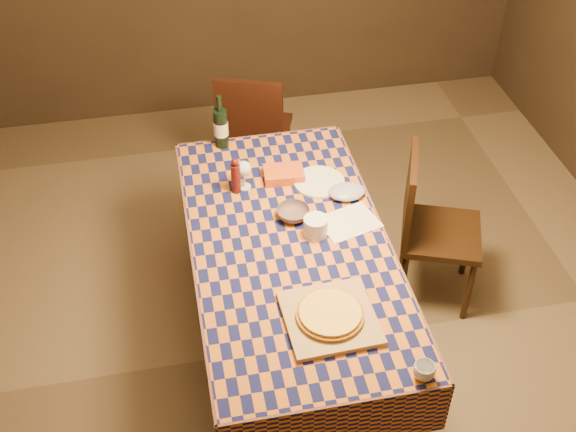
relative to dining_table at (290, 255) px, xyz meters
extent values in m
plane|color=brown|center=(0.00, 0.00, -0.69)|extent=(5.00, 5.00, 0.00)
cylinder|color=brown|center=(0.38, -0.83, -0.32)|extent=(0.06, 0.06, 0.75)
cylinder|color=brown|center=(-0.38, 0.83, -0.32)|extent=(0.06, 0.06, 0.75)
cylinder|color=brown|center=(0.38, 0.83, -0.32)|extent=(0.06, 0.06, 0.75)
cube|color=brown|center=(0.00, 0.00, 0.05)|extent=(0.90, 1.80, 0.03)
cube|color=brown|center=(0.00, 0.00, 0.07)|extent=(0.92, 1.82, 0.02)
cube|color=brown|center=(0.00, -0.92, -0.07)|extent=(0.94, 0.01, 0.30)
cube|color=brown|center=(0.00, 0.92, -0.07)|extent=(0.94, 0.01, 0.30)
cube|color=brown|center=(-0.47, 0.00, -0.07)|extent=(0.01, 1.84, 0.30)
cube|color=brown|center=(0.47, 0.00, -0.07)|extent=(0.01, 1.84, 0.30)
cube|color=#A57F4D|center=(0.07, -0.50, 0.09)|extent=(0.40, 0.40, 0.02)
cylinder|color=#9F5E1A|center=(0.07, -0.50, 0.11)|extent=(0.34, 0.34, 0.02)
cylinder|color=gold|center=(0.07, -0.50, 0.12)|extent=(0.30, 0.30, 0.01)
cylinder|color=#461010|center=(-0.19, 0.44, 0.16)|extent=(0.05, 0.05, 0.17)
sphere|color=#461010|center=(-0.19, 0.44, 0.26)|extent=(0.04, 0.04, 0.04)
imported|color=#5B454C|center=(0.05, 0.18, 0.10)|extent=(0.19, 0.19, 0.05)
cylinder|color=silver|center=(-0.15, 0.47, 0.08)|extent=(0.07, 0.07, 0.01)
cylinder|color=silver|center=(-0.15, 0.47, 0.12)|extent=(0.01, 0.01, 0.08)
sphere|color=silver|center=(-0.15, 0.47, 0.20)|extent=(0.08, 0.08, 0.08)
ellipsoid|color=#3C0716|center=(-0.15, 0.47, 0.19)|extent=(0.05, 0.05, 0.03)
cylinder|color=black|center=(-0.21, 0.86, 0.19)|extent=(0.10, 0.10, 0.23)
cylinder|color=black|center=(-0.21, 0.86, 0.35)|extent=(0.04, 0.04, 0.09)
cylinder|color=beige|center=(-0.21, 0.86, 0.19)|extent=(0.10, 0.10, 0.08)
cylinder|color=white|center=(0.13, 0.04, 0.12)|extent=(0.14, 0.14, 0.10)
cube|color=#C34B19|center=(0.07, 0.50, 0.10)|extent=(0.22, 0.16, 0.05)
cylinder|color=white|center=(0.24, 0.42, 0.08)|extent=(0.28, 0.28, 0.02)
imported|color=silver|center=(0.36, -0.85, 0.11)|extent=(0.11, 0.11, 0.07)
cube|color=white|center=(0.31, 0.09, 0.08)|extent=(0.32, 0.28, 0.00)
ellipsoid|color=#959CBF|center=(0.35, 0.29, 0.10)|extent=(0.23, 0.19, 0.06)
cube|color=black|center=(0.06, 1.43, -0.24)|extent=(0.54, 0.54, 0.04)
cube|color=black|center=(0.00, 1.24, 0.01)|extent=(0.41, 0.17, 0.46)
cylinder|color=black|center=(0.29, 1.54, -0.48)|extent=(0.04, 0.04, 0.43)
cylinder|color=black|center=(-0.05, 1.66, -0.48)|extent=(0.04, 0.04, 0.43)
cylinder|color=black|center=(0.17, 1.20, -0.48)|extent=(0.04, 0.04, 0.43)
cylinder|color=black|center=(-0.17, 1.32, -0.48)|extent=(0.04, 0.04, 0.43)
cube|color=black|center=(0.90, 0.25, -0.24)|extent=(0.54, 0.54, 0.04)
cube|color=black|center=(0.71, 0.32, 0.01)|extent=(0.18, 0.41, 0.46)
cylinder|color=black|center=(1.00, 0.02, -0.48)|extent=(0.04, 0.04, 0.43)
cylinder|color=black|center=(1.13, 0.35, -0.48)|extent=(0.04, 0.04, 0.43)
cylinder|color=black|center=(0.66, 0.14, -0.48)|extent=(0.04, 0.04, 0.43)
cylinder|color=black|center=(0.79, 0.48, -0.48)|extent=(0.04, 0.04, 0.43)
camera|label=1|loc=(-0.50, -2.44, 2.42)|focal=45.00mm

